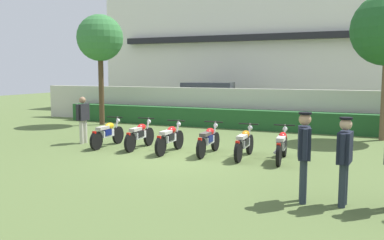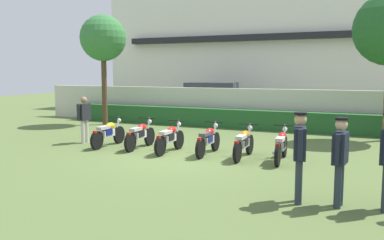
{
  "view_description": "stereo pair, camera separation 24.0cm",
  "coord_description": "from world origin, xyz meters",
  "px_view_note": "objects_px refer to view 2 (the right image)",
  "views": [
    {
      "loc": [
        5.02,
        -10.68,
        2.48
      ],
      "look_at": [
        0.0,
        1.01,
        0.99
      ],
      "focal_mm": 38.88,
      "sensor_mm": 36.0,
      "label": 1
    },
    {
      "loc": [
        5.24,
        -10.59,
        2.48
      ],
      "look_at": [
        0.0,
        1.01,
        0.99
      ],
      "focal_mm": 38.88,
      "sensor_mm": 36.0,
      "label": 2
    }
  ],
  "objects_px": {
    "officer_1": "(340,155)",
    "tree_near_inspector": "(103,39)",
    "motorcycle_in_row_0": "(108,133)",
    "motorcycle_in_row_3": "(208,140)",
    "motorcycle_in_row_2": "(170,138)",
    "motorcycle_in_row_1": "(140,135)",
    "inspector_person": "(84,116)",
    "officer_0": "(300,149)",
    "motorcycle_in_row_4": "(244,143)",
    "parked_car": "(214,100)",
    "motorcycle_in_row_5": "(281,145)"
  },
  "relations": [
    {
      "from": "motorcycle_in_row_4",
      "to": "officer_1",
      "type": "xyz_separation_m",
      "value": [
        2.88,
        -3.41,
        0.53
      ]
    },
    {
      "from": "motorcycle_in_row_4",
      "to": "motorcycle_in_row_5",
      "type": "distance_m",
      "value": 1.07
    },
    {
      "from": "motorcycle_in_row_1",
      "to": "officer_0",
      "type": "distance_m",
      "value": 6.72
    },
    {
      "from": "motorcycle_in_row_2",
      "to": "inspector_person",
      "type": "relative_size",
      "value": 1.15
    },
    {
      "from": "motorcycle_in_row_1",
      "to": "motorcycle_in_row_2",
      "type": "height_order",
      "value": "motorcycle_in_row_1"
    },
    {
      "from": "tree_near_inspector",
      "to": "officer_0",
      "type": "distance_m",
      "value": 13.59
    },
    {
      "from": "motorcycle_in_row_1",
      "to": "motorcycle_in_row_4",
      "type": "xyz_separation_m",
      "value": [
        3.51,
        -0.09,
        -0.0
      ]
    },
    {
      "from": "motorcycle_in_row_0",
      "to": "motorcycle_in_row_2",
      "type": "distance_m",
      "value": 2.34
    },
    {
      "from": "motorcycle_in_row_3",
      "to": "inspector_person",
      "type": "relative_size",
      "value": 1.16
    },
    {
      "from": "officer_1",
      "to": "parked_car",
      "type": "bearing_deg",
      "value": -54.4
    },
    {
      "from": "officer_1",
      "to": "motorcycle_in_row_1",
      "type": "bearing_deg",
      "value": -23.06
    },
    {
      "from": "motorcycle_in_row_1",
      "to": "motorcycle_in_row_2",
      "type": "distance_m",
      "value": 1.19
    },
    {
      "from": "motorcycle_in_row_1",
      "to": "officer_1",
      "type": "height_order",
      "value": "officer_1"
    },
    {
      "from": "motorcycle_in_row_5",
      "to": "officer_0",
      "type": "relative_size",
      "value": 1.13
    },
    {
      "from": "motorcycle_in_row_3",
      "to": "officer_1",
      "type": "distance_m",
      "value": 5.35
    },
    {
      "from": "motorcycle_in_row_1",
      "to": "motorcycle_in_row_5",
      "type": "height_order",
      "value": "motorcycle_in_row_5"
    },
    {
      "from": "motorcycle_in_row_3",
      "to": "motorcycle_in_row_5",
      "type": "xyz_separation_m",
      "value": [
        2.21,
        -0.07,
        0.01
      ]
    },
    {
      "from": "officer_0",
      "to": "motorcycle_in_row_4",
      "type": "bearing_deg",
      "value": -68.95
    },
    {
      "from": "motorcycle_in_row_1",
      "to": "motorcycle_in_row_3",
      "type": "relative_size",
      "value": 1.0
    },
    {
      "from": "motorcycle_in_row_0",
      "to": "motorcycle_in_row_1",
      "type": "bearing_deg",
      "value": -86.06
    },
    {
      "from": "motorcycle_in_row_0",
      "to": "motorcycle_in_row_3",
      "type": "relative_size",
      "value": 1.0
    },
    {
      "from": "motorcycle_in_row_2",
      "to": "motorcycle_in_row_5",
      "type": "bearing_deg",
      "value": -88.43
    },
    {
      "from": "motorcycle_in_row_3",
      "to": "motorcycle_in_row_5",
      "type": "distance_m",
      "value": 2.21
    },
    {
      "from": "motorcycle_in_row_0",
      "to": "officer_0",
      "type": "bearing_deg",
      "value": -118.13
    },
    {
      "from": "motorcycle_in_row_2",
      "to": "motorcycle_in_row_5",
      "type": "xyz_separation_m",
      "value": [
        3.4,
        0.12,
        0.01
      ]
    },
    {
      "from": "tree_near_inspector",
      "to": "motorcycle_in_row_2",
      "type": "xyz_separation_m",
      "value": [
        5.93,
        -4.84,
        -3.52
      ]
    },
    {
      "from": "motorcycle_in_row_3",
      "to": "motorcycle_in_row_0",
      "type": "bearing_deg",
      "value": 90.15
    },
    {
      "from": "motorcycle_in_row_3",
      "to": "motorcycle_in_row_4",
      "type": "distance_m",
      "value": 1.14
    },
    {
      "from": "motorcycle_in_row_3",
      "to": "officer_1",
      "type": "relative_size",
      "value": 1.13
    },
    {
      "from": "motorcycle_in_row_5",
      "to": "officer_1",
      "type": "relative_size",
      "value": 1.18
    },
    {
      "from": "motorcycle_in_row_1",
      "to": "motorcycle_in_row_3",
      "type": "bearing_deg",
      "value": -92.34
    },
    {
      "from": "parked_car",
      "to": "motorcycle_in_row_0",
      "type": "bearing_deg",
      "value": -98.12
    },
    {
      "from": "motorcycle_in_row_4",
      "to": "parked_car",
      "type": "bearing_deg",
      "value": 24.38
    },
    {
      "from": "motorcycle_in_row_4",
      "to": "officer_0",
      "type": "relative_size",
      "value": 1.09
    },
    {
      "from": "inspector_person",
      "to": "motorcycle_in_row_1",
      "type": "bearing_deg",
      "value": -3.03
    },
    {
      "from": "motorcycle_in_row_0",
      "to": "motorcycle_in_row_2",
      "type": "xyz_separation_m",
      "value": [
        2.34,
        -0.08,
        0.0
      ]
    },
    {
      "from": "parked_car",
      "to": "motorcycle_in_row_3",
      "type": "bearing_deg",
      "value": -78.23
    },
    {
      "from": "motorcycle_in_row_3",
      "to": "officer_1",
      "type": "height_order",
      "value": "officer_1"
    },
    {
      "from": "motorcycle_in_row_5",
      "to": "tree_near_inspector",
      "type": "bearing_deg",
      "value": 58.75
    },
    {
      "from": "motorcycle_in_row_1",
      "to": "officer_1",
      "type": "distance_m",
      "value": 7.3
    },
    {
      "from": "inspector_person",
      "to": "motorcycle_in_row_5",
      "type": "bearing_deg",
      "value": -1.62
    },
    {
      "from": "inspector_person",
      "to": "officer_0",
      "type": "height_order",
      "value": "officer_0"
    },
    {
      "from": "motorcycle_in_row_0",
      "to": "motorcycle_in_row_4",
      "type": "distance_m",
      "value": 4.67
    },
    {
      "from": "officer_1",
      "to": "tree_near_inspector",
      "type": "bearing_deg",
      "value": -30.48
    },
    {
      "from": "parked_car",
      "to": "motorcycle_in_row_3",
      "type": "distance_m",
      "value": 10.42
    },
    {
      "from": "motorcycle_in_row_0",
      "to": "motorcycle_in_row_2",
      "type": "relative_size",
      "value": 1.01
    },
    {
      "from": "motorcycle_in_row_0",
      "to": "inspector_person",
      "type": "bearing_deg",
      "value": 77.43
    },
    {
      "from": "motorcycle_in_row_0",
      "to": "motorcycle_in_row_2",
      "type": "height_order",
      "value": "motorcycle_in_row_2"
    },
    {
      "from": "parked_car",
      "to": "inspector_person",
      "type": "bearing_deg",
      "value": -104.92
    },
    {
      "from": "motorcycle_in_row_5",
      "to": "officer_0",
      "type": "distance_m",
      "value": 3.7
    }
  ]
}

